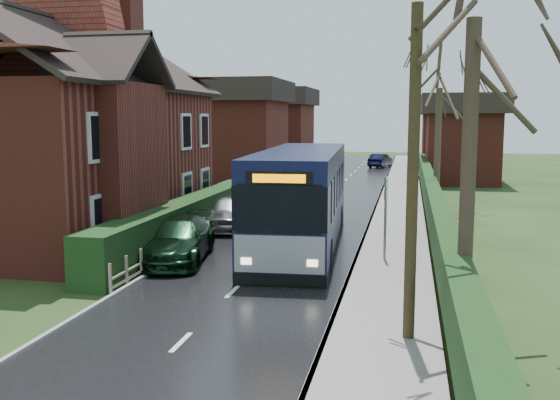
% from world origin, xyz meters
% --- Properties ---
extents(ground, '(140.00, 140.00, 0.00)m').
position_xyz_m(ground, '(0.00, 0.00, 0.00)').
color(ground, '#364C20').
rests_on(ground, ground).
extents(road, '(6.00, 100.00, 0.02)m').
position_xyz_m(road, '(0.00, 10.00, 0.01)').
color(road, black).
rests_on(road, ground).
extents(pavement, '(2.50, 100.00, 0.14)m').
position_xyz_m(pavement, '(4.25, 10.00, 0.07)').
color(pavement, slate).
rests_on(pavement, ground).
extents(kerb_right, '(0.12, 100.00, 0.14)m').
position_xyz_m(kerb_right, '(3.05, 10.00, 0.07)').
color(kerb_right, gray).
rests_on(kerb_right, ground).
extents(kerb_left, '(0.12, 100.00, 0.10)m').
position_xyz_m(kerb_left, '(-3.05, 10.00, 0.05)').
color(kerb_left, gray).
rests_on(kerb_left, ground).
extents(front_hedge, '(1.20, 16.00, 1.60)m').
position_xyz_m(front_hedge, '(-3.90, 5.00, 0.80)').
color(front_hedge, black).
rests_on(front_hedge, ground).
extents(picket_fence, '(0.10, 16.00, 0.90)m').
position_xyz_m(picket_fence, '(-3.15, 5.00, 0.45)').
color(picket_fence, gray).
rests_on(picket_fence, ground).
extents(right_wall_hedge, '(0.60, 50.00, 1.80)m').
position_xyz_m(right_wall_hedge, '(5.80, 10.00, 1.02)').
color(right_wall_hedge, maroon).
rests_on(right_wall_hedge, ground).
extents(brick_house, '(9.30, 14.60, 10.30)m').
position_xyz_m(brick_house, '(-8.73, 4.78, 4.38)').
color(brick_house, maroon).
rests_on(brick_house, ground).
extents(bus, '(3.49, 12.11, 3.63)m').
position_xyz_m(bus, '(0.80, 4.63, 1.80)').
color(bus, black).
rests_on(bus, ground).
extents(car_silver, '(2.45, 4.68, 1.52)m').
position_xyz_m(car_silver, '(-2.80, 7.51, 0.76)').
color(car_silver, '#A8A8AD').
rests_on(car_silver, ground).
extents(car_green, '(2.78, 5.27, 1.46)m').
position_xyz_m(car_green, '(-2.90, 1.38, 0.73)').
color(car_green, black).
rests_on(car_green, ground).
extents(car_distant, '(2.27, 4.26, 1.33)m').
position_xyz_m(car_distant, '(2.00, 42.81, 0.67)').
color(car_distant, black).
rests_on(car_distant, ground).
extents(bus_stop_sign, '(0.15, 0.44, 2.92)m').
position_xyz_m(bus_stop_sign, '(4.00, 2.42, 1.92)').
color(bus_stop_sign, slate).
rests_on(bus_stop_sign, ground).
extents(telegraph_pole, '(0.24, 0.92, 7.13)m').
position_xyz_m(telegraph_pole, '(4.80, -5.00, 3.61)').
color(telegraph_pole, '#2C2413').
rests_on(telegraph_pole, ground).
extents(tree_right_far, '(4.67, 4.67, 9.03)m').
position_xyz_m(tree_right_far, '(6.15, 15.05, 6.74)').
color(tree_right_far, '#3B3022').
rests_on(tree_right_far, ground).
extents(tree_house_side, '(4.78, 4.78, 10.86)m').
position_xyz_m(tree_house_side, '(-11.28, 10.00, 8.12)').
color(tree_house_side, '#32271D').
rests_on(tree_house_side, ground).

